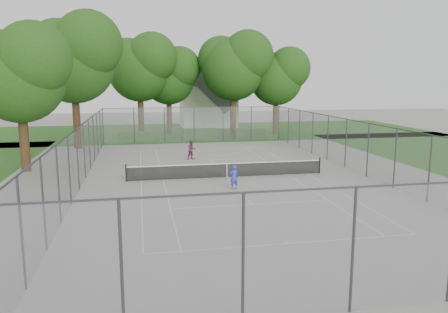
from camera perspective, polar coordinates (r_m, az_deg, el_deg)
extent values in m
plane|color=slate|center=(28.37, 0.39, -2.73)|extent=(120.00, 120.00, 0.00)
cube|color=#214D16|center=(53.77, -5.09, 3.27)|extent=(60.00, 20.00, 0.00)
cube|color=beige|center=(17.35, 8.29, -11.18)|extent=(10.97, 0.06, 0.01)
cube|color=beige|center=(39.88, -2.98, 0.97)|extent=(10.97, 0.06, 0.01)
cube|color=beige|center=(27.84, -10.77, -3.14)|extent=(0.06, 23.77, 0.01)
cube|color=beige|center=(29.91, 10.75, -2.23)|extent=(0.06, 23.77, 0.01)
cube|color=beige|center=(27.87, -7.95, -3.05)|extent=(0.06, 23.77, 0.01)
cube|color=beige|center=(29.44, 8.27, -2.36)|extent=(0.06, 23.77, 0.01)
cube|color=beige|center=(22.32, 3.64, -6.26)|extent=(8.23, 0.06, 0.01)
cube|color=beige|center=(34.54, -1.71, -0.43)|extent=(8.23, 0.06, 0.01)
cube|color=beige|center=(28.37, 0.39, -2.72)|extent=(0.06, 12.80, 0.01)
cube|color=beige|center=(17.48, 8.13, -11.01)|extent=(0.06, 0.30, 0.01)
cube|color=beige|center=(39.74, -2.95, 0.93)|extent=(0.06, 0.30, 0.01)
cylinder|color=black|center=(27.73, -12.67, -2.11)|extent=(0.10, 0.10, 1.10)
cylinder|color=black|center=(30.14, 12.38, -1.14)|extent=(0.10, 0.10, 1.10)
cube|color=black|center=(28.27, 0.39, -1.84)|extent=(12.67, 0.01, 0.86)
cube|color=silver|center=(28.18, 0.39, -0.93)|extent=(12.77, 0.03, 0.06)
cube|color=silver|center=(28.27, 0.39, -1.86)|extent=(0.05, 0.02, 0.88)
cylinder|color=#38383D|center=(44.50, -15.52, 3.82)|extent=(0.08, 0.08, 3.50)
cylinder|color=#38383D|center=(46.65, 7.15, 4.37)|extent=(0.08, 0.08, 3.50)
cube|color=slate|center=(12.35, 16.47, -11.75)|extent=(18.00, 0.02, 3.50)
cube|color=slate|center=(44.69, -3.92, 4.18)|extent=(18.00, 0.02, 3.50)
cube|color=slate|center=(27.73, -18.17, 0.16)|extent=(0.02, 34.00, 3.50)
cube|color=slate|center=(31.07, 16.89, 1.23)|extent=(0.02, 34.00, 3.50)
cube|color=#38383D|center=(11.83, 16.89, -3.83)|extent=(18.00, 0.05, 0.05)
cube|color=#38383D|center=(44.55, -3.95, 6.42)|extent=(18.00, 0.05, 0.05)
cube|color=#38383D|center=(27.50, -18.37, 3.75)|extent=(0.05, 34.00, 0.05)
cube|color=#38383D|center=(30.86, 17.06, 4.45)|extent=(0.05, 34.00, 0.05)
cylinder|color=#332112|center=(50.39, -10.80, 5.45)|extent=(0.66, 0.66, 4.85)
sphere|color=#183C10|center=(50.25, -10.98, 10.97)|extent=(6.90, 6.90, 6.90)
sphere|color=#183C10|center=(49.29, -9.39, 12.64)|extent=(5.52, 5.52, 5.52)
sphere|color=#183C10|center=(51.16, -12.41, 12.06)|extent=(5.18, 5.18, 5.18)
cylinder|color=#332112|center=(52.15, -7.16, 5.38)|extent=(0.63, 0.63, 4.28)
sphere|color=#183C10|center=(51.98, -7.26, 10.08)|extent=(6.09, 6.09, 6.09)
sphere|color=#183C10|center=(51.19, -5.84, 11.47)|extent=(4.87, 4.87, 4.87)
sphere|color=#183C10|center=(52.70, -8.52, 11.04)|extent=(4.57, 4.57, 4.57)
cylinder|color=#332112|center=(50.08, 1.19, 5.67)|extent=(0.66, 0.66, 4.97)
sphere|color=#183C10|center=(49.96, 1.21, 11.35)|extent=(7.07, 7.07, 7.07)
sphere|color=#183C10|center=(49.30, 3.14, 13.01)|extent=(5.66, 5.66, 5.66)
sphere|color=#183C10|center=(50.61, -0.40, 12.54)|extent=(5.31, 5.31, 5.31)
cylinder|color=#332112|center=(51.34, 6.75, 5.29)|extent=(0.63, 0.63, 4.24)
sphere|color=#183C10|center=(51.17, 6.85, 10.01)|extent=(6.02, 6.02, 6.02)
sphere|color=#183C10|center=(50.72, 8.51, 11.34)|extent=(4.82, 4.82, 4.82)
sphere|color=#183C10|center=(51.59, 5.47, 11.04)|extent=(4.52, 4.52, 4.52)
cylinder|color=#332112|center=(42.40, -18.69, 4.54)|extent=(0.67, 0.67, 5.23)
sphere|color=#183C10|center=(42.27, -19.09, 11.59)|extent=(7.44, 7.44, 7.44)
sphere|color=#183C10|center=(41.07, -17.31, 13.83)|extent=(5.95, 5.95, 5.95)
sphere|color=#183C10|center=(43.44, -20.74, 12.91)|extent=(5.58, 5.58, 5.58)
cylinder|color=#332112|center=(32.83, -24.63, 1.88)|extent=(0.63, 0.63, 4.27)
sphere|color=#183C10|center=(32.57, -25.18, 9.31)|extent=(6.07, 6.07, 6.07)
sphere|color=#183C10|center=(31.44, -23.56, 11.65)|extent=(4.86, 4.86, 4.86)
sphere|color=#183C10|center=(33.59, -26.76, 10.74)|extent=(4.55, 4.55, 4.55)
cube|color=#204C18|center=(46.17, -11.42, 2.58)|extent=(3.65, 1.10, 0.91)
cube|color=#204C18|center=(46.51, -3.16, 2.95)|extent=(3.64, 1.04, 1.14)
cube|color=#204C18|center=(47.52, 3.30, 3.00)|extent=(3.25, 1.19, 0.98)
cube|color=beige|center=(59.35, -2.09, 6.55)|extent=(7.23, 5.42, 5.42)
cube|color=#47464B|center=(59.25, -2.11, 9.17)|extent=(7.16, 5.61, 7.16)
imported|color=#373BCF|center=(25.22, 1.31, -2.70)|extent=(0.59, 0.47, 1.41)
imported|color=#6D2452|center=(34.66, -4.25, 0.85)|extent=(0.88, 0.77, 1.52)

